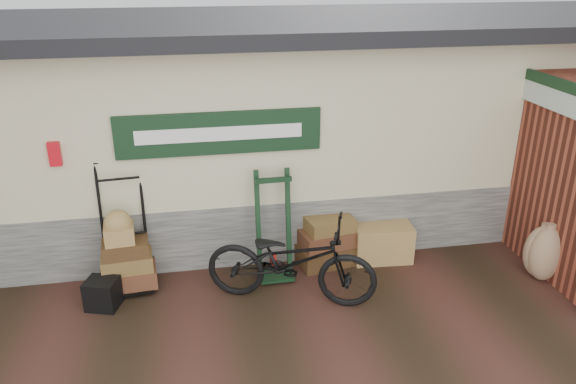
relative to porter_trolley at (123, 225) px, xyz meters
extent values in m
plane|color=black|center=(1.59, -0.82, -0.84)|extent=(80.00, 80.00, 0.00)
cube|color=#4C4C47|center=(1.59, 1.93, -0.39)|extent=(14.00, 3.54, 0.90)
cube|color=beige|center=(1.59, 1.93, 1.11)|extent=(14.00, 3.50, 2.10)
cube|color=black|center=(1.59, 1.78, 2.26)|extent=(14.40, 4.10, 0.20)
cube|color=black|center=(1.29, 0.15, 1.11)|extent=(2.60, 0.06, 0.55)
cube|color=white|center=(1.29, 0.11, 1.11)|extent=(2.10, 0.01, 0.18)
cube|color=red|center=(-0.71, 0.15, 0.96)|extent=(0.14, 0.10, 0.30)
cube|color=maroon|center=(6.29, 0.38, 0.46)|extent=(1.60, 4.50, 2.60)
cube|color=#194C2D|center=(5.47, -0.62, 1.51)|extent=(0.04, 2.40, 0.28)
cube|color=black|center=(5.47, -0.62, 1.71)|extent=(0.05, 2.50, 0.14)
cube|color=olive|center=(3.50, 0.03, -0.58)|extent=(0.85, 0.59, 0.53)
cube|color=black|center=(-0.28, -0.53, -0.65)|extent=(0.46, 0.43, 0.38)
imported|color=black|center=(2.03, -0.79, -0.22)|extent=(1.44, 2.25, 1.24)
ellipsoid|color=#8B6B4B|center=(5.42, -0.84, -0.47)|extent=(0.49, 0.42, 0.74)
ellipsoid|color=#8B6B4B|center=(5.44, -0.94, -0.46)|extent=(0.51, 0.44, 0.77)
camera|label=1|loc=(0.89, -6.71, 3.15)|focal=35.00mm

